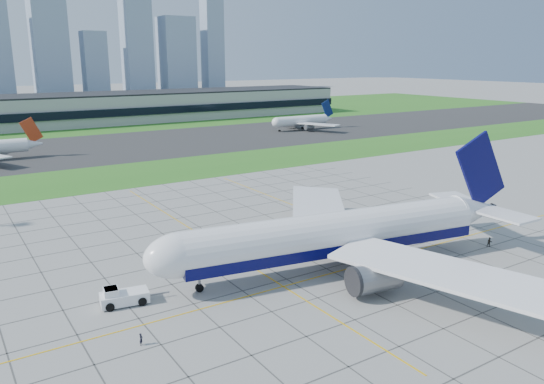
# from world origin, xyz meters

# --- Properties ---
(ground) EXTENTS (1400.00, 1400.00, 0.00)m
(ground) POSITION_xyz_m (0.00, 0.00, 0.00)
(ground) COLOR #9B9B96
(ground) RESTS_ON ground
(grass_median) EXTENTS (700.00, 35.00, 0.04)m
(grass_median) POSITION_xyz_m (0.00, 90.00, 0.02)
(grass_median) COLOR #2A6B1E
(grass_median) RESTS_ON ground
(asphalt_taxiway) EXTENTS (700.00, 75.00, 0.04)m
(asphalt_taxiway) POSITION_xyz_m (0.00, 145.00, 0.03)
(asphalt_taxiway) COLOR #383838
(asphalt_taxiway) RESTS_ON ground
(grass_far) EXTENTS (700.00, 145.00, 0.04)m
(grass_far) POSITION_xyz_m (0.00, 255.00, 0.02)
(grass_far) COLOR #2A6B1E
(grass_far) RESTS_ON ground
(apron_markings) EXTENTS (120.00, 130.00, 0.03)m
(apron_markings) POSITION_xyz_m (0.43, 11.09, 0.02)
(apron_markings) COLOR #474744
(apron_markings) RESTS_ON ground
(terminal) EXTENTS (260.00, 43.00, 15.80)m
(terminal) POSITION_xyz_m (40.00, 229.87, 7.89)
(terminal) COLOR #B7B7B2
(terminal) RESTS_ON ground
(airliner) EXTENTS (67.16, 67.53, 21.26)m
(airliner) POSITION_xyz_m (1.60, -0.54, 5.81)
(airliner) COLOR white
(airliner) RESTS_ON ground
(pushback_tug) EXTENTS (9.83, 4.28, 2.70)m
(pushback_tug) POSITION_xyz_m (-32.49, 5.36, 1.20)
(pushback_tug) COLOR white
(pushback_tug) RESTS_ON ground
(crew_near) EXTENTS (0.66, 0.67, 1.56)m
(crew_near) POSITION_xyz_m (-34.01, -6.75, 0.78)
(crew_near) COLOR black
(crew_near) RESTS_ON ground
(crew_far) EXTENTS (1.15, 1.10, 1.87)m
(crew_far) POSITION_xyz_m (31.77, -8.17, 0.94)
(crew_far) COLOR black
(crew_far) RESTS_ON ground
(distant_jet_2) EXTENTS (34.22, 42.66, 14.08)m
(distant_jet_2) POSITION_xyz_m (101.52, 146.11, 4.48)
(distant_jet_2) COLOR white
(distant_jet_2) RESTS_ON ground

